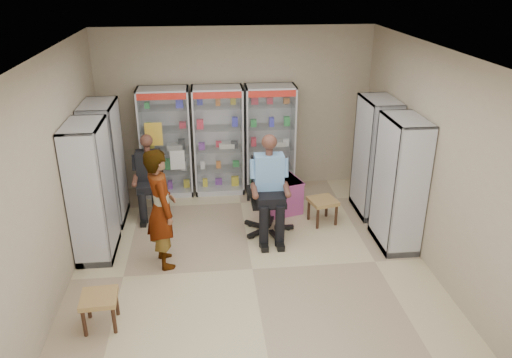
{
  "coord_description": "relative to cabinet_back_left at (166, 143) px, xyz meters",
  "views": [
    {
      "loc": [
        -0.58,
        -5.96,
        3.96
      ],
      "look_at": [
        0.13,
        0.7,
        1.08
      ],
      "focal_mm": 35.0,
      "sensor_mm": 36.0,
      "label": 1
    }
  ],
  "objects": [
    {
      "name": "floor",
      "position": [
        1.3,
        -2.73,
        -1.0
      ],
      "size": [
        6.0,
        6.0,
        0.0
      ],
      "primitive_type": "plane",
      "color": "tan",
      "rests_on": "ground"
    },
    {
      "name": "room_shell",
      "position": [
        1.3,
        -2.73,
        0.97
      ],
      "size": [
        5.02,
        6.02,
        3.01
      ],
      "color": "tan",
      "rests_on": "ground"
    },
    {
      "name": "cabinet_back_left",
      "position": [
        0.0,
        0.0,
        0.0
      ],
      "size": [
        0.9,
        0.5,
        2.0
      ],
      "primitive_type": "cube",
      "color": "#9EA1A5",
      "rests_on": "floor"
    },
    {
      "name": "cabinet_back_mid",
      "position": [
        0.95,
        0.0,
        0.0
      ],
      "size": [
        0.9,
        0.5,
        2.0
      ],
      "primitive_type": "cube",
      "color": "silver",
      "rests_on": "floor"
    },
    {
      "name": "cabinet_back_right",
      "position": [
        1.9,
        0.0,
        0.0
      ],
      "size": [
        0.9,
        0.5,
        2.0
      ],
      "primitive_type": "cube",
      "color": "#AAADB2",
      "rests_on": "floor"
    },
    {
      "name": "cabinet_right_far",
      "position": [
        3.53,
        -1.13,
        0.0
      ],
      "size": [
        0.9,
        0.5,
        2.0
      ],
      "primitive_type": "cube",
      "rotation": [
        0.0,
        0.0,
        1.57
      ],
      "color": "#A4A6AB",
      "rests_on": "floor"
    },
    {
      "name": "cabinet_right_near",
      "position": [
        3.53,
        -2.23,
        0.0
      ],
      "size": [
        0.9,
        0.5,
        2.0
      ],
      "primitive_type": "cube",
      "rotation": [
        0.0,
        0.0,
        1.57
      ],
      "color": "silver",
      "rests_on": "floor"
    },
    {
      "name": "cabinet_left_far",
      "position": [
        -0.93,
        -0.93,
        0.0
      ],
      "size": [
        0.9,
        0.5,
        2.0
      ],
      "primitive_type": "cube",
      "rotation": [
        0.0,
        0.0,
        -1.57
      ],
      "color": "#B7BABF",
      "rests_on": "floor"
    },
    {
      "name": "cabinet_left_near",
      "position": [
        -0.93,
        -2.03,
        0.0
      ],
      "size": [
        0.9,
        0.5,
        2.0
      ],
      "primitive_type": "cube",
      "rotation": [
        0.0,
        0.0,
        -1.57
      ],
      "color": "silver",
      "rests_on": "floor"
    },
    {
      "name": "wooden_chair",
      "position": [
        -0.25,
        -0.73,
        -0.53
      ],
      "size": [
        0.42,
        0.42,
        0.94
      ],
      "primitive_type": "cube",
      "color": "black",
      "rests_on": "floor"
    },
    {
      "name": "seated_customer",
      "position": [
        -0.25,
        -0.78,
        -0.33
      ],
      "size": [
        0.44,
        0.6,
        1.34
      ],
      "primitive_type": null,
      "color": "black",
      "rests_on": "floor"
    },
    {
      "name": "office_chair",
      "position": [
        1.66,
        -1.65,
        -0.39
      ],
      "size": [
        0.67,
        0.67,
        1.22
      ],
      "primitive_type": "cube",
      "rotation": [
        0.0,
        0.0,
        -0.0
      ],
      "color": "black",
      "rests_on": "floor"
    },
    {
      "name": "seated_shopkeeper",
      "position": [
        1.66,
        -1.7,
        -0.22
      ],
      "size": [
        0.51,
        0.71,
        1.55
      ],
      "primitive_type": null,
      "rotation": [
        0.0,
        0.0,
        -0.0
      ],
      "color": "#6AA4D2",
      "rests_on": "floor"
    },
    {
      "name": "pink_trunk",
      "position": [
        1.97,
        -0.95,
        -0.71
      ],
      "size": [
        0.74,
        0.73,
        0.58
      ],
      "primitive_type": "cube",
      "rotation": [
        0.0,
        0.0,
        0.28
      ],
      "color": "#B74986",
      "rests_on": "floor"
    },
    {
      "name": "tea_glass",
      "position": [
        1.97,
        -0.97,
        -0.37
      ],
      "size": [
        0.07,
        0.07,
        0.11
      ],
      "primitive_type": "cylinder",
      "color": "#5D1507",
      "rests_on": "pink_trunk"
    },
    {
      "name": "woven_stool_a",
      "position": [
        2.6,
        -1.45,
        -0.79
      ],
      "size": [
        0.51,
        0.51,
        0.42
      ],
      "primitive_type": "cube",
      "rotation": [
        0.0,
        0.0,
        0.24
      ],
      "color": "#AB8748",
      "rests_on": "floor"
    },
    {
      "name": "woven_stool_b",
      "position": [
        -0.6,
        -3.73,
        -0.79
      ],
      "size": [
        0.44,
        0.44,
        0.42
      ],
      "primitive_type": "cube",
      "rotation": [
        0.0,
        0.0,
        0.06
      ],
      "color": "olive",
      "rests_on": "floor"
    },
    {
      "name": "standing_man",
      "position": [
        0.07,
        -2.43,
        -0.13
      ],
      "size": [
        0.58,
        0.73,
        1.74
      ],
      "primitive_type": "imported",
      "rotation": [
        0.0,
        0.0,
        1.87
      ],
      "color": "gray",
      "rests_on": "floor"
    }
  ]
}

